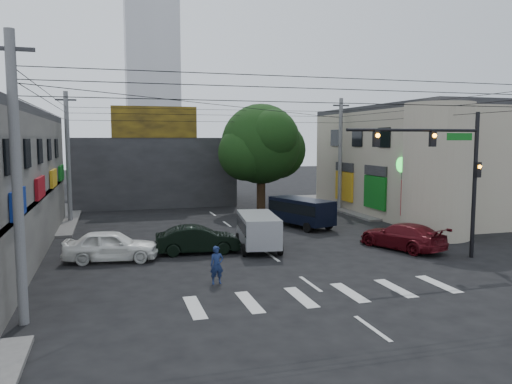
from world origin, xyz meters
name	(u,v)px	position (x,y,z in m)	size (l,w,h in m)	color
ground	(285,266)	(0.00, 0.00, 0.00)	(160.00, 160.00, 0.00)	black
sidewalk_far_right	(405,203)	(18.00, 18.00, 0.07)	(16.00, 16.00, 0.15)	#514F4C
building_right	(441,163)	(18.00, 13.00, 4.00)	(14.00, 18.00, 8.00)	gray
corner_column	(437,171)	(11.00, 4.00, 4.00)	(4.00, 4.00, 8.00)	gray
building_far	(151,170)	(-4.00, 26.00, 3.00)	(14.00, 10.00, 6.00)	#232326
billboard	(155,122)	(-4.00, 21.10, 7.30)	(7.00, 0.30, 2.60)	olive
tower_distant	(151,47)	(0.00, 70.00, 22.00)	(9.00, 9.00, 44.00)	silver
street_tree	(261,144)	(4.00, 17.00, 5.47)	(6.40, 6.40, 8.70)	black
traffic_gantry	(447,161)	(7.82, -1.00, 4.83)	(7.10, 0.35, 7.20)	black
utility_pole_near_left	(17,181)	(-10.50, -4.50, 4.60)	(0.32, 0.32, 9.20)	#59595B
utility_pole_far_left	(68,157)	(-10.50, 16.00, 4.60)	(0.32, 0.32, 9.20)	#59595B
utility_pole_far_right	(340,155)	(10.50, 16.00, 4.60)	(0.32, 0.32, 9.20)	#59595B
dark_sedan	(198,240)	(-3.45, 3.80, 0.71)	(4.41, 1.80, 1.42)	black
white_compact	(111,246)	(-7.76, 3.33, 0.76)	(4.66, 2.39, 1.52)	white
maroon_sedan	(402,236)	(7.24, 1.67, 0.71)	(3.50, 5.27, 1.42)	#4C0A11
silver_minivan	(258,232)	(-0.20, 3.77, 0.94)	(2.41, 4.56, 1.87)	#94969B
navy_van	(301,213)	(4.48, 9.35, 0.97)	(3.34, 5.16, 1.93)	black
traffic_officer	(217,265)	(-3.65, -1.87, 0.78)	(0.59, 0.41, 1.56)	#15224A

